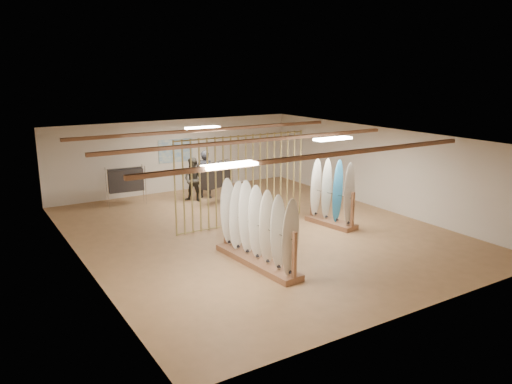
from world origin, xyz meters
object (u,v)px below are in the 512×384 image
shopper_b (194,177)px  clothing_rack_a (126,180)px  rack_left (257,238)px  rack_right (332,204)px  clothing_rack_b (216,175)px  shopper_a (205,171)px

shopper_b → clothing_rack_a: bearing=-154.7°
rack_left → rack_right: bearing=18.2°
rack_left → clothing_rack_a: (-1.01, 7.13, 0.20)m
shopper_b → rack_left: bearing=-56.9°
rack_right → shopper_b: bearing=107.0°
rack_right → clothing_rack_b: (-1.72, 4.35, 0.31)m
clothing_rack_b → rack_right: bearing=-92.5°
rack_right → shopper_a: (-1.84, 5.06, 0.35)m
clothing_rack_b → shopper_b: shopper_b is taller
shopper_b → clothing_rack_b: bearing=9.4°
clothing_rack_a → rack_left: bearing=-76.9°
shopper_a → shopper_b: bearing=61.4°
shopper_a → shopper_b: shopper_a is taller
clothing_rack_b → shopper_a: size_ratio=0.74×
rack_left → clothing_rack_a: rack_left is taller
clothing_rack_a → shopper_a: size_ratio=0.68×
rack_left → shopper_a: 6.84m
clothing_rack_a → shopper_a: 2.88m
clothing_rack_a → clothing_rack_b: bearing=-18.0°
rack_left → shopper_b: size_ratio=1.62×
clothing_rack_b → shopper_b: (-0.68, 0.47, -0.07)m
clothing_rack_a → shopper_a: (2.83, -0.54, 0.12)m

